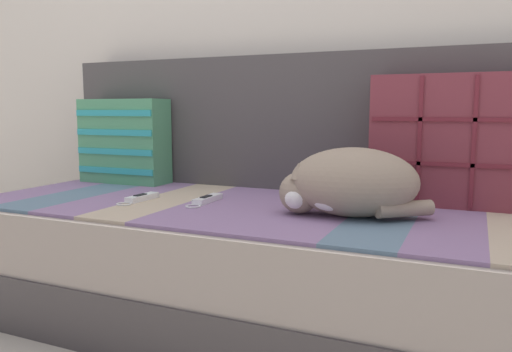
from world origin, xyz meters
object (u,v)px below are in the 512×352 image
object	(u,v)px
game_remote_near	(207,200)
throw_pillow_quilted	(447,141)
game_remote_far	(141,198)
couch	(247,260)
throw_pillow_striped	(124,141)
sleeping_cat	(347,184)

from	to	relation	value
game_remote_near	throw_pillow_quilted	bearing A→B (deg)	20.03
game_remote_near	game_remote_far	size ratio (longest dim) A/B	1.05
couch	game_remote_far	xyz separation A→B (m)	(-0.34, -0.11, 0.20)
throw_pillow_quilted	game_remote_near	xyz separation A→B (m)	(-0.71, -0.26, -0.19)
throw_pillow_quilted	game_remote_far	size ratio (longest dim) A/B	2.49
throw_pillow_striped	game_remote_near	bearing A→B (deg)	-26.00
couch	sleeping_cat	size ratio (longest dim) A/B	4.44
throw_pillow_quilted	game_remote_far	xyz separation A→B (m)	(-0.93, -0.32, -0.19)
game_remote_near	sleeping_cat	bearing A→B (deg)	-3.59
couch	game_remote_far	distance (m)	0.41
game_remote_far	sleeping_cat	bearing A→B (deg)	2.69
sleeping_cat	game_remote_near	distance (m)	0.48
sleeping_cat	game_remote_near	xyz separation A→B (m)	(-0.47, 0.03, -0.08)
game_remote_near	game_remote_far	xyz separation A→B (m)	(-0.22, -0.06, -0.00)
couch	throw_pillow_striped	world-z (taller)	throw_pillow_striped
throw_pillow_quilted	throw_pillow_striped	world-z (taller)	throw_pillow_quilted
throw_pillow_quilted	sleeping_cat	size ratio (longest dim) A/B	1.08
couch	game_remote_far	bearing A→B (deg)	-162.01
throw_pillow_quilted	game_remote_far	bearing A→B (deg)	-160.89
throw_pillow_quilted	throw_pillow_striped	xyz separation A→B (m)	(-1.24, -0.00, -0.03)
throw_pillow_striped	game_remote_far	distance (m)	0.48
throw_pillow_quilted	sleeping_cat	bearing A→B (deg)	-130.04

